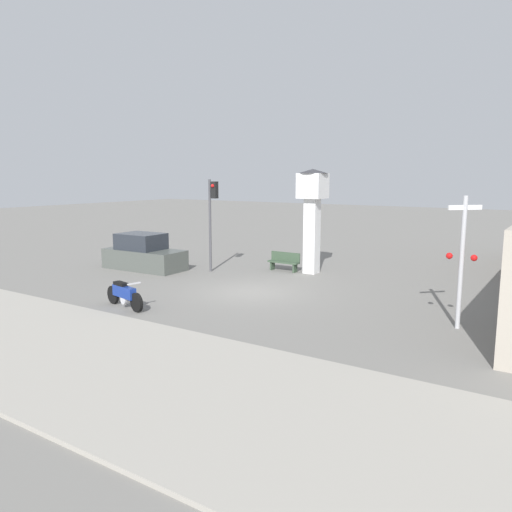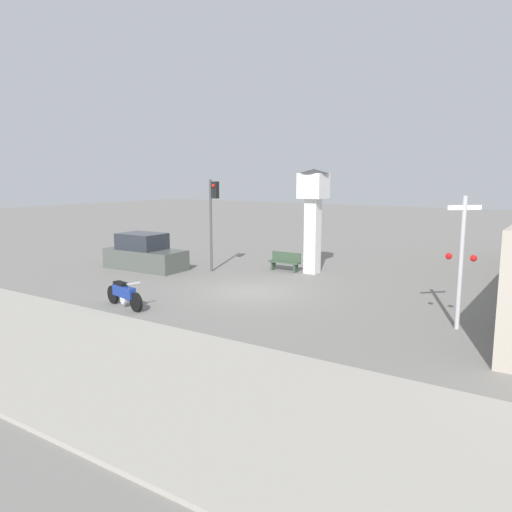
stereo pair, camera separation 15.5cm
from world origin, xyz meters
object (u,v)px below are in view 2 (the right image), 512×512
object	(u,v)px
traffic_light	(213,209)
railroad_crossing_signal	(461,258)
motorcycle	(124,294)
clock_tower	(313,205)
bench	(285,261)
parked_car	(145,254)

from	to	relation	value
traffic_light	railroad_crossing_signal	distance (m)	12.43
motorcycle	railroad_crossing_signal	bearing A→B (deg)	32.85
railroad_crossing_signal	motorcycle	bearing A→B (deg)	-159.45
clock_tower	railroad_crossing_signal	size ratio (longest dim) A/B	1.22
traffic_light	railroad_crossing_signal	size ratio (longest dim) A/B	1.10
motorcycle	traffic_light	bearing A→B (deg)	114.68
bench	clock_tower	bearing A→B (deg)	9.68
clock_tower	motorcycle	bearing A→B (deg)	-105.73
railroad_crossing_signal	parked_car	distance (m)	15.50
motorcycle	clock_tower	world-z (taller)	clock_tower
traffic_light	bench	distance (m)	4.35
parked_car	motorcycle	bearing A→B (deg)	-51.32
motorcycle	clock_tower	size ratio (longest dim) A/B	0.45
bench	parked_car	distance (m)	7.06
railroad_crossing_signal	clock_tower	bearing A→B (deg)	144.94
motorcycle	traffic_light	world-z (taller)	traffic_light
motorcycle	bench	world-z (taller)	motorcycle
railroad_crossing_signal	bench	xyz separation A→B (m)	(-9.17, 5.24, -1.72)
traffic_light	railroad_crossing_signal	xyz separation A→B (m)	(11.99, -3.16, -0.86)
clock_tower	railroad_crossing_signal	xyz separation A→B (m)	(7.80, -5.47, -1.09)
railroad_crossing_signal	parked_car	xyz separation A→B (m)	(-15.33, 1.80, -1.46)
clock_tower	traffic_light	distance (m)	4.80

